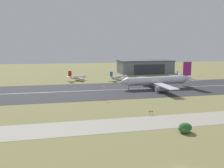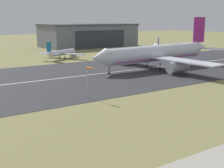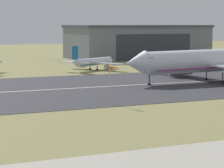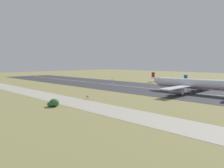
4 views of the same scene
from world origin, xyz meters
TOP-DOWN VIEW (x-y plane):
  - ground_plane at (0.00, 48.28)m, footprint 604.48×604.48m
  - runway_strip at (0.00, 96.56)m, footprint 364.48×55.65m
  - runway_centreline at (0.00, 96.56)m, footprint 328.03×0.70m
  - taxiway_road at (0.00, 31.97)m, footprint 273.36×14.25m
  - airplane_landing at (34.32, 94.95)m, footprint 52.25×54.46m
  - airplane_parked_centre at (-15.65, 141.76)m, footprint 18.35×16.37m
  - airplane_parked_east at (19.05, 137.91)m, footprint 21.37×19.32m
  - shrub_clump at (12.49, 20.91)m, footprint 4.68×4.37m
  - windsock_pole at (-5.49, 71.11)m, footprint 1.13×2.77m
  - runway_sign at (8.73, 40.71)m, footprint 1.68×0.13m

SIDE VIEW (x-z plane):
  - ground_plane at x=0.00m, z-range 0.00..0.00m
  - taxiway_road at x=0.00m, z-range 0.00..0.05m
  - runway_strip at x=0.00m, z-range 0.00..0.06m
  - runway_centreline at x=0.00m, z-range 0.06..0.07m
  - runway_sign at x=8.73m, z-range 0.44..2.09m
  - shrub_clump at x=12.49m, z-range -0.22..2.81m
  - airplane_parked_east at x=19.05m, z-range -1.37..6.45m
  - airplane_parked_centre at x=-15.65m, z-range -1.37..7.16m
  - airplane_landing at x=34.32m, z-range -3.67..13.99m
  - windsock_pole at x=-5.49m, z-range 2.80..9.85m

